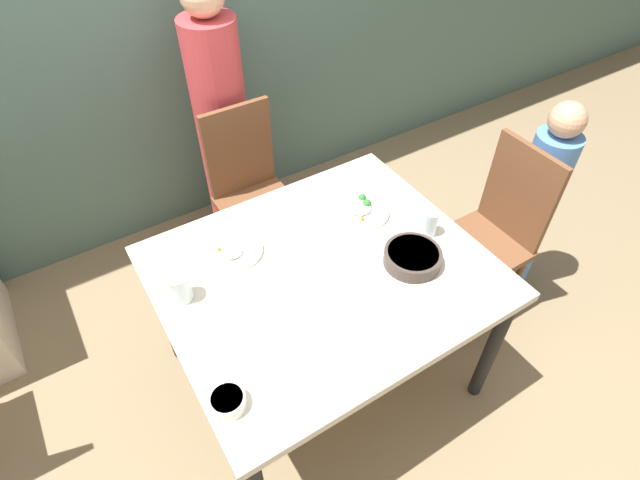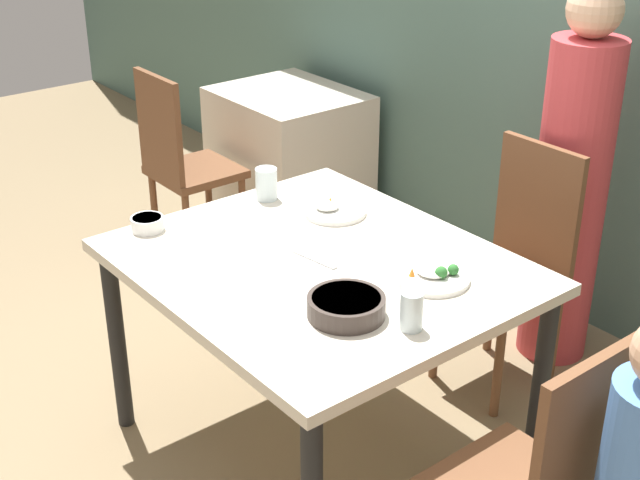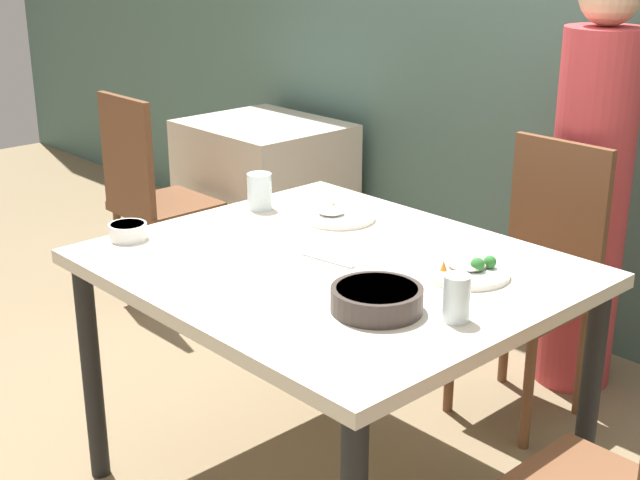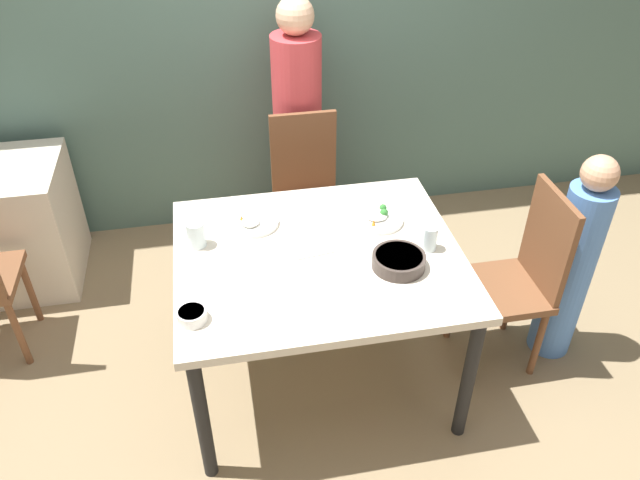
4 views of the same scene
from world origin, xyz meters
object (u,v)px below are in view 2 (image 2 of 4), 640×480
(plate_rice_adult, at_px, (333,210))
(bowl_curry, at_px, (346,306))
(chair_adult_spot, at_px, (514,261))
(glass_water_tall, at_px, (411,311))
(person_adult, at_px, (570,192))

(plate_rice_adult, bearing_deg, bowl_curry, -36.33)
(chair_adult_spot, bearing_deg, glass_water_tall, -67.48)
(chair_adult_spot, xyz_separation_m, person_adult, (0.00, 0.31, 0.21))
(chair_adult_spot, height_order, glass_water_tall, chair_adult_spot)
(person_adult, bearing_deg, bowl_curry, -80.68)
(bowl_curry, xyz_separation_m, plate_rice_adult, (-0.58, 0.43, -0.02))
(chair_adult_spot, relative_size, person_adult, 0.63)
(bowl_curry, relative_size, plate_rice_adult, 1.00)
(chair_adult_spot, relative_size, bowl_curry, 4.24)
(chair_adult_spot, height_order, person_adult, person_adult)
(person_adult, distance_m, glass_water_tall, 1.32)
(person_adult, relative_size, glass_water_tall, 13.23)
(bowl_curry, bearing_deg, person_adult, 99.32)
(chair_adult_spot, relative_size, glass_water_tall, 8.32)
(plate_rice_adult, height_order, glass_water_tall, glass_water_tall)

